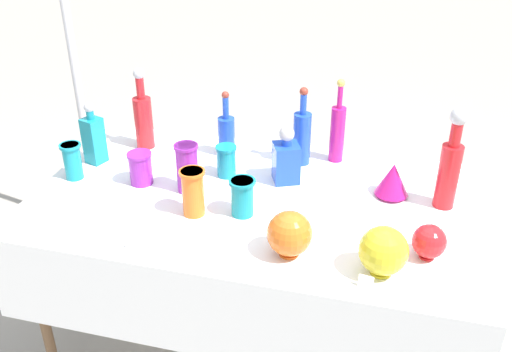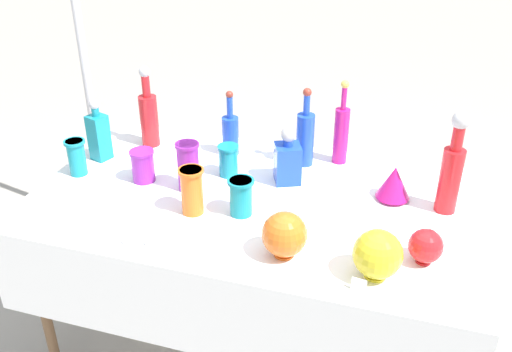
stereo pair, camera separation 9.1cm
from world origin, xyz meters
TOP-DOWN VIEW (x-y plane):
  - ground_plane at (0.00, 0.00)m, footprint 40.00×40.00m
  - display_table at (0.00, -0.04)m, footprint 1.82×1.06m
  - tall_bottle_0 at (-0.23, 0.34)m, footprint 0.08×0.08m
  - tall_bottle_1 at (0.12, 0.35)m, footprint 0.08×0.08m
  - tall_bottle_2 at (-0.63, 0.32)m, footprint 0.09×0.09m
  - tall_bottle_3 at (0.27, 0.42)m, footprint 0.07×0.07m
  - tall_bottle_4 at (0.74, 0.13)m, footprint 0.08×0.08m
  - square_decanter_0 at (0.09, 0.17)m, footprint 0.14×0.14m
  - square_decanter_1 at (-0.78, 0.12)m, footprint 0.10×0.10m
  - slender_vase_0 at (-0.17, 0.15)m, footprint 0.09×0.09m
  - slender_vase_1 at (-0.50, -0.01)m, footprint 0.10×0.10m
  - slender_vase_2 at (-0.02, -0.13)m, footprint 0.10×0.10m
  - slender_vase_3 at (-0.80, -0.04)m, footprint 0.09×0.09m
  - slender_vase_4 at (-0.29, -0.01)m, footprint 0.10×0.10m
  - slender_vase_5 at (-0.20, -0.18)m, footprint 0.10×0.10m
  - fluted_vase_0 at (0.53, 0.15)m, footprint 0.14×0.14m
  - round_bowl_0 at (0.21, -0.34)m, footprint 0.16×0.16m
  - round_bowl_1 at (0.68, -0.24)m, footprint 0.12×0.12m
  - round_bowl_2 at (0.53, -0.36)m, footprint 0.16×0.16m
  - price_tag_left at (-0.25, -0.44)m, footprint 0.05×0.02m
  - price_tag_center at (-0.33, -0.46)m, footprint 0.06×0.03m
  - price_tag_right at (0.48, -0.45)m, footprint 0.05×0.02m
  - cardboard_box_behind_left at (-0.05, 1.08)m, footprint 0.45×0.41m
  - cardboard_box_behind_right at (-0.01, 0.89)m, footprint 0.43×0.45m
  - canopy_pole at (-1.14, 0.61)m, footprint 0.18×0.18m

SIDE VIEW (x-z plane):
  - ground_plane at x=0.00m, z-range 0.00..0.00m
  - cardboard_box_behind_right at x=-0.01m, z-range -0.04..0.30m
  - cardboard_box_behind_left at x=-0.05m, z-range -0.04..0.35m
  - display_table at x=0.00m, z-range 0.32..1.08m
  - price_tag_center at x=-0.33m, z-range 0.76..0.80m
  - price_tag_left at x=-0.25m, z-range 0.76..0.80m
  - price_tag_right at x=0.48m, z-range 0.76..0.80m
  - round_bowl_1 at x=0.68m, z-range 0.76..0.89m
  - slender_vase_1 at x=-0.50m, z-range 0.77..0.91m
  - slender_vase_0 at x=-0.17m, z-range 0.77..0.91m
  - fluted_vase_0 at x=0.53m, z-range 0.76..0.91m
  - slender_vase_2 at x=-0.02m, z-range 0.77..0.92m
  - round_bowl_0 at x=0.21m, z-range 0.76..0.93m
  - slender_vase_3 at x=-0.80m, z-range 0.77..0.93m
  - round_bowl_2 at x=0.53m, z-range 0.76..0.94m
  - slender_vase_5 at x=-0.20m, z-range 0.77..0.96m
  - square_decanter_0 at x=0.09m, z-range 0.74..0.99m
  - tall_bottle_0 at x=-0.23m, z-range 0.71..1.02m
  - slender_vase_4 at x=-0.29m, z-range 0.77..0.98m
  - square_decanter_1 at x=-0.78m, z-range 0.74..1.03m
  - tall_bottle_1 at x=0.12m, z-range 0.71..1.08m
  - tall_bottle_3 at x=0.27m, z-range 0.71..1.10m
  - tall_bottle_2 at x=-0.63m, z-range 0.72..1.11m
  - tall_bottle_4 at x=0.74m, z-range 0.73..1.15m
  - canopy_pole at x=-1.14m, z-range -0.26..2.45m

